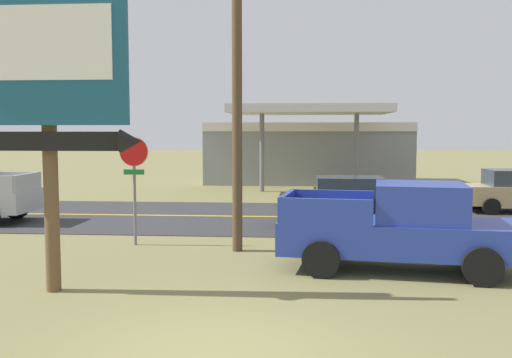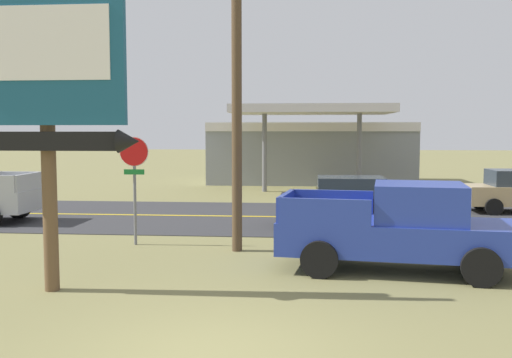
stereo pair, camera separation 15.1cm
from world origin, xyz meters
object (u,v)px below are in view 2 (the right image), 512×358
Objects in this scene: stop_sign at (134,171)px; car_black_near_lane at (347,202)px; utility_pole at (237,64)px; motel_sign at (46,85)px; pickup_blue_parked_on_lawn at (400,228)px; gas_station at (311,150)px.

car_black_near_lane is at bearing 29.45° from stop_sign.
utility_pole is 2.14× the size of car_black_near_lane.
stop_sign is (0.22, 4.71, -1.93)m from motel_sign.
utility_pole is 5.74m from pickup_blue_parked_on_lawn.
car_black_near_lane is at bearing 51.74° from utility_pole.
car_black_near_lane is (6.18, 8.07, -3.13)m from motel_sign.
utility_pole is at bearing 53.36° from motel_sign.
stop_sign is 0.54× the size of pickup_blue_parked_on_lawn.
gas_station is at bearing 84.32° from utility_pole.
pickup_blue_parked_on_lawn is (1.83, -22.28, -0.98)m from gas_station.
gas_station is 2.86× the size of car_black_near_lane.
motel_sign is 25.20m from gas_station.
gas_station is (4.90, 19.89, -0.08)m from stop_sign.
utility_pole is at bearing -128.26° from car_black_near_lane.
motel_sign is at bearing -92.65° from stop_sign.
utility_pole reaches higher than stop_sign.
utility_pole is 1.66× the size of pickup_blue_parked_on_lawn.
gas_station is at bearing 94.68° from pickup_blue_parked_on_lawn.
gas_station is at bearing 78.24° from motel_sign.
motel_sign is at bearing -101.76° from gas_station.
motel_sign is 1.41× the size of car_black_near_lane.
utility_pole reaches higher than motel_sign.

